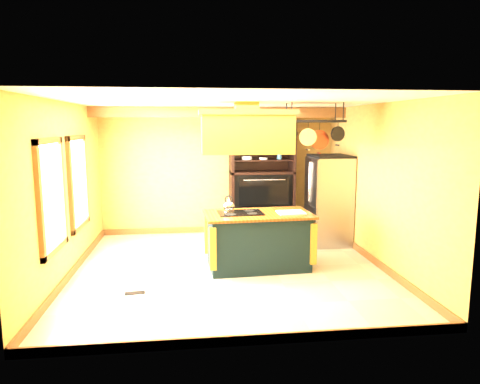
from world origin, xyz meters
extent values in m
plane|color=beige|center=(0.00, 0.00, 0.00)|extent=(5.00, 5.00, 0.00)
plane|color=white|center=(0.00, 0.00, 2.70)|extent=(5.00, 5.00, 0.00)
cube|color=gold|center=(0.00, 2.50, 1.35)|extent=(5.00, 0.02, 2.70)
cube|color=gold|center=(0.00, -2.50, 1.35)|extent=(5.00, 0.02, 2.70)
cube|color=gold|center=(-2.50, 0.00, 1.35)|extent=(0.02, 5.00, 2.70)
cube|color=gold|center=(2.50, 0.00, 1.35)|extent=(0.02, 5.00, 2.70)
cube|color=#9A5F2F|center=(0.00, 1.70, 2.59)|extent=(5.00, 0.15, 0.20)
cube|color=#9A5F2F|center=(-2.47, -0.80, 1.40)|extent=(0.06, 1.06, 1.56)
cube|color=white|center=(-2.44, -0.80, 1.40)|extent=(0.02, 0.85, 1.34)
cube|color=#9A5F2F|center=(-2.47, 0.60, 1.40)|extent=(0.06, 1.06, 1.56)
cube|color=white|center=(-2.44, 0.60, 1.40)|extent=(0.02, 0.85, 1.34)
cube|color=black|center=(0.49, 0.03, 0.44)|extent=(1.64, 0.96, 0.88)
cube|color=brown|center=(0.49, 0.03, 0.90)|extent=(1.79, 1.06, 0.04)
cube|color=black|center=(0.19, 0.06, 0.93)|extent=(0.75, 0.54, 0.01)
ellipsoid|color=silver|center=(0.01, 0.17, 1.03)|extent=(0.20, 0.20, 0.16)
cube|color=white|center=(1.02, -0.02, 0.93)|extent=(0.45, 0.36, 0.02)
cube|color=gold|center=(0.29, 0.03, 2.20)|extent=(1.41, 0.76, 0.60)
cube|color=#9A5F2F|center=(0.29, 0.03, 2.54)|extent=(1.50, 0.85, 0.08)
cube|color=gold|center=(0.29, 0.03, 2.60)|extent=(0.35, 0.35, 0.20)
cube|color=black|center=(1.39, 0.03, 2.41)|extent=(0.92, 0.46, 0.04)
cylinder|color=black|center=(0.97, -0.15, 2.55)|extent=(0.02, 0.02, 0.29)
cylinder|color=black|center=(1.80, 0.22, 2.55)|extent=(0.02, 0.02, 0.29)
cylinder|color=black|center=(1.02, 0.12, 2.21)|extent=(0.24, 0.04, 0.24)
cylinder|color=silver|center=(1.26, -0.06, 2.16)|extent=(0.28, 0.04, 0.28)
cylinder|color=#CC4A33|center=(1.51, 0.12, 2.11)|extent=(0.31, 0.04, 0.31)
cylinder|color=black|center=(1.75, -0.06, 2.21)|extent=(0.24, 0.04, 0.24)
cube|color=#989AA0|center=(2.12, 1.35, 0.86)|extent=(0.72, 0.88, 1.73)
cube|color=#989AA0|center=(1.75, 1.13, 1.24)|extent=(0.03, 0.42, 0.93)
cube|color=#989AA0|center=(1.75, 1.57, 1.24)|extent=(0.03, 0.42, 0.93)
cube|color=#989AA0|center=(1.75, 1.35, 0.40)|extent=(0.03, 0.85, 0.73)
cube|color=black|center=(2.12, 1.35, 0.03)|extent=(0.68, 0.84, 0.06)
cube|color=black|center=(0.91, 2.45, 1.20)|extent=(1.35, 0.06, 2.40)
cube|color=black|center=(0.26, 2.19, 1.20)|extent=(0.06, 0.57, 2.40)
cube|color=black|center=(1.55, 2.19, 1.20)|extent=(0.06, 0.57, 2.40)
cube|color=black|center=(0.91, 2.19, 1.35)|extent=(1.35, 0.57, 0.05)
cube|color=black|center=(0.91, 2.22, 0.71)|extent=(1.23, 0.47, 1.29)
cube|color=black|center=(0.91, 1.89, 0.99)|extent=(1.06, 0.04, 0.57)
cube|color=black|center=(0.91, 1.89, 0.42)|extent=(1.06, 0.04, 0.52)
cube|color=black|center=(0.91, 2.19, 1.61)|extent=(1.23, 0.51, 0.02)
cube|color=black|center=(0.91, 2.19, 1.90)|extent=(1.23, 0.51, 0.02)
cube|color=black|center=(0.91, 2.19, 2.17)|extent=(1.23, 0.51, 0.03)
cylinder|color=white|center=(0.57, 2.14, 1.66)|extent=(0.22, 0.22, 0.07)
cylinder|color=teal|center=(1.27, 2.14, 2.00)|extent=(0.10, 0.10, 0.17)
cube|color=black|center=(-1.41, -0.88, 0.01)|extent=(0.29, 0.15, 0.01)
camera|label=1|loc=(-0.60, -6.74, 2.35)|focal=32.00mm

